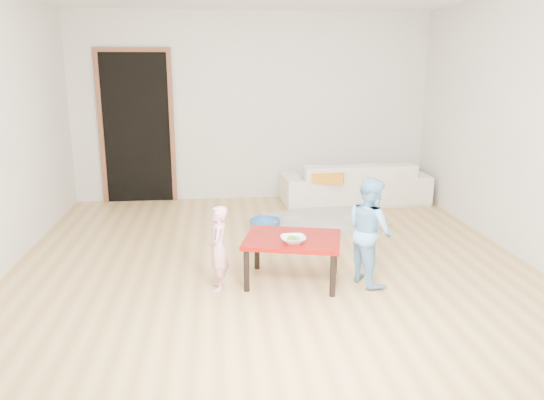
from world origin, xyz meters
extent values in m
cube|color=tan|center=(0.00, 0.00, 0.00)|extent=(5.00, 5.00, 0.01)
cube|color=silver|center=(0.00, 2.50, 1.30)|extent=(5.00, 0.02, 2.60)
cube|color=silver|center=(2.50, 0.00, 1.30)|extent=(0.02, 5.00, 2.60)
imported|color=white|center=(1.39, 2.05, 0.29)|extent=(2.04, 0.87, 0.59)
cube|color=orange|center=(0.93, 1.78, 0.45)|extent=(0.60, 0.57, 0.13)
imported|color=white|center=(0.12, -0.77, 0.44)|extent=(0.22, 0.22, 0.05)
imported|color=pink|center=(-0.52, -0.72, 0.37)|extent=(0.19, 0.28, 0.74)
imported|color=#69C3F4|center=(0.81, -0.70, 0.48)|extent=(0.48, 0.55, 0.95)
imported|color=#306EB7|center=(0.04, 0.95, 0.06)|extent=(0.37, 0.37, 0.12)
camera|label=1|loc=(-0.50, -5.02, 1.90)|focal=35.00mm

